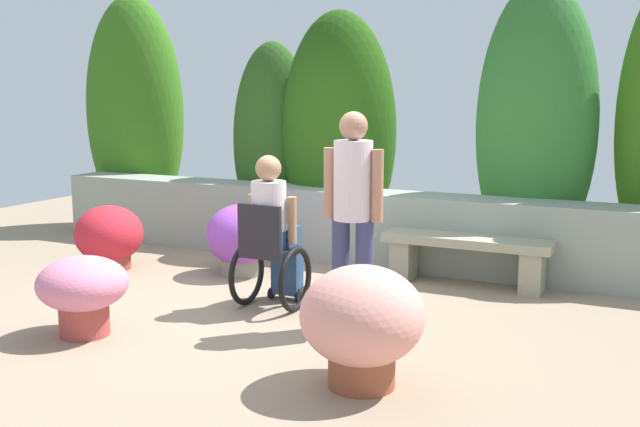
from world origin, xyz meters
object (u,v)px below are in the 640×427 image
(flower_pot_red_accent, at_px, (83,289))
(person_standing_companion, at_px, (353,206))
(person_in_wheelchair, at_px, (272,237))
(flower_pot_small_foreground, at_px, (362,322))
(flower_pot_purple_near, at_px, (109,237))
(stone_bench, at_px, (466,253))
(flower_pot_terracotta_by_wall, at_px, (242,239))

(flower_pot_red_accent, bearing_deg, person_standing_companion, 29.32)
(person_in_wheelchair, bearing_deg, person_standing_companion, -12.82)
(flower_pot_red_accent, relative_size, flower_pot_small_foreground, 0.87)
(flower_pot_red_accent, bearing_deg, person_in_wheelchair, 53.80)
(flower_pot_purple_near, relative_size, flower_pot_small_foreground, 0.89)
(person_standing_companion, bearing_deg, stone_bench, 72.71)
(flower_pot_terracotta_by_wall, relative_size, flower_pot_red_accent, 1.04)
(person_standing_companion, height_order, flower_pot_small_foreground, person_standing_companion)
(flower_pot_purple_near, bearing_deg, flower_pot_small_foreground, -26.09)
(flower_pot_purple_near, bearing_deg, flower_pot_terracotta_by_wall, 16.52)
(person_in_wheelchair, distance_m, flower_pot_small_foreground, 1.89)
(stone_bench, xyz_separation_m, flower_pot_purple_near, (-3.56, -0.96, 0.02))
(person_in_wheelchair, relative_size, flower_pot_red_accent, 1.92)
(person_standing_companion, distance_m, flower_pot_terracotta_by_wall, 2.16)
(flower_pot_purple_near, bearing_deg, person_standing_companion, -13.47)
(stone_bench, relative_size, flower_pot_terracotta_by_wall, 2.23)
(person_in_wheelchair, xyz_separation_m, flower_pot_purple_near, (-2.23, 0.47, -0.29))
(flower_pot_terracotta_by_wall, bearing_deg, flower_pot_purple_near, -163.48)
(person_in_wheelchair, height_order, flower_pot_small_foreground, person_in_wheelchair)
(person_in_wheelchair, relative_size, person_standing_companion, 0.78)
(stone_bench, relative_size, person_in_wheelchair, 1.22)
(person_standing_companion, distance_m, flower_pot_red_accent, 2.17)
(person_in_wheelchair, bearing_deg, flower_pot_purple_near, 172.67)
(flower_pot_purple_near, relative_size, flower_pot_terracotta_by_wall, 0.98)
(flower_pot_terracotta_by_wall, bearing_deg, stone_bench, 14.29)
(person_in_wheelchair, xyz_separation_m, flower_pot_terracotta_by_wall, (-0.85, 0.88, -0.25))
(stone_bench, height_order, flower_pot_purple_near, flower_pot_purple_near)
(stone_bench, distance_m, flower_pot_red_accent, 3.55)
(flower_pot_small_foreground, bearing_deg, flower_pot_purple_near, 153.91)
(stone_bench, relative_size, person_standing_companion, 0.94)
(flower_pot_purple_near, xyz_separation_m, flower_pot_red_accent, (1.28, -1.76, 0.03))
(flower_pot_purple_near, distance_m, flower_pot_terracotta_by_wall, 1.44)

